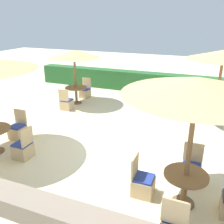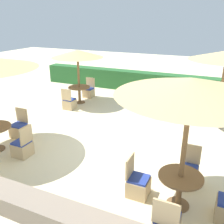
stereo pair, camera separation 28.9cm
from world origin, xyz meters
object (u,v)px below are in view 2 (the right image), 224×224
(round_table_back_left, at_px, (79,91))
(patio_chair_front_left_north, at_px, (19,129))
(patio_chair_back_left_south, at_px, (69,103))
(patio_chair_front_right_west, at_px, (138,185))
(patio_chair_front_left_east, at_px, (23,147))
(patio_chair_back_left_north, at_px, (89,92))
(patio_chair_front_right_north, at_px, (188,173))
(patio_chair_back_right_north, at_px, (218,108))
(round_table_front_right, at_px, (180,184))
(round_table_back_right, at_px, (218,109))
(parasol_front_right, at_px, (191,87))
(parasol_back_left, at_px, (77,54))

(round_table_back_left, relative_size, patio_chair_front_left_north, 1.06)
(patio_chair_back_left_south, height_order, patio_chair_front_right_west, same)
(patio_chair_back_left_south, bearing_deg, patio_chair_front_left_east, -76.20)
(patio_chair_back_left_north, bearing_deg, patio_chair_front_left_east, 100.10)
(patio_chair_front_left_east, relative_size, patio_chair_front_right_west, 1.00)
(patio_chair_back_left_north, bearing_deg, patio_chair_front_right_north, 137.42)
(patio_chair_front_left_east, distance_m, patio_chair_front_right_north, 4.50)
(patio_chair_back_right_north, height_order, patio_chair_front_right_west, same)
(patio_chair_front_right_north, bearing_deg, round_table_front_right, 86.24)
(round_table_front_right, bearing_deg, round_table_back_right, 84.11)
(parasol_front_right, relative_size, round_table_front_right, 3.04)
(patio_chair_back_right_north, height_order, parasol_front_right, parasol_front_right)
(parasol_back_left, relative_size, round_table_back_left, 2.42)
(patio_chair_back_left_south, bearing_deg, patio_chair_back_right_north, 18.12)
(parasol_back_left, relative_size, patio_chair_front_right_west, 2.57)
(patio_chair_back_left_north, bearing_deg, patio_chair_front_right_west, 127.41)
(round_table_back_right, distance_m, patio_chair_back_left_south, 5.93)
(patio_chair_back_right_north, bearing_deg, parasol_back_left, 9.76)
(patio_chair_front_left_east, relative_size, patio_chair_front_right_north, 1.00)
(patio_chair_front_left_north, bearing_deg, parasol_front_right, 167.97)
(parasol_back_left, relative_size, patio_chair_back_left_south, 2.57)
(parasol_back_left, height_order, patio_chair_back_left_north, parasol_back_left)
(patio_chair_back_right_north, height_order, patio_chair_back_left_north, same)
(patio_chair_back_left_north, xyz_separation_m, round_table_front_right, (5.41, -5.89, 0.28))
(parasol_front_right, xyz_separation_m, patio_chair_front_right_west, (-0.89, -0.02, -2.31))
(round_table_back_right, height_order, patio_chair_back_left_north, patio_chair_back_left_north)
(parasol_front_right, bearing_deg, round_table_back_right, 84.11)
(round_table_back_right, distance_m, round_table_front_right, 4.99)
(patio_chair_back_left_south, bearing_deg, round_table_front_right, -37.23)
(patio_chair_front_left_north, bearing_deg, round_table_back_right, -147.03)
(patio_chair_back_left_north, bearing_deg, round_table_back_right, 171.15)
(parasol_back_left, bearing_deg, round_table_back_right, 0.06)
(parasol_back_left, xyz_separation_m, patio_chair_front_right_north, (5.43, -4.10, -1.96))
(patio_chair_back_right_north, height_order, patio_chair_front_left_east, same)
(patio_chair_back_right_north, height_order, patio_chair_front_right_north, same)
(round_table_back_left, xyz_separation_m, patio_chair_front_left_east, (0.97, -4.73, -0.32))
(patio_chair_back_left_south, xyz_separation_m, patio_chair_front_right_north, (5.40, -3.19, 0.00))
(patio_chair_back_right_north, distance_m, patio_chair_front_left_east, 7.56)
(patio_chair_back_left_south, distance_m, patio_chair_front_left_north, 2.91)
(parasol_front_right, bearing_deg, patio_chair_back_left_south, 142.77)
(parasol_back_left, distance_m, patio_chair_front_left_north, 4.29)
(patio_chair_front_left_north, distance_m, patio_chair_front_right_north, 5.44)
(patio_chair_front_left_east, xyz_separation_m, patio_chair_front_right_west, (3.51, -0.25, 0.00))
(parasol_front_right, bearing_deg, patio_chair_front_left_north, 167.97)
(patio_chair_front_left_east, height_order, round_table_front_right, patio_chair_front_left_east)
(round_table_back_left, xyz_separation_m, patio_chair_front_right_north, (5.43, -4.10, -0.32))
(patio_chair_front_right_west, bearing_deg, patio_chair_back_left_south, -132.50)
(round_table_back_left, height_order, patio_chair_front_right_west, patio_chair_front_right_west)
(parasol_back_left, xyz_separation_m, patio_chair_back_left_north, (-0.03, 0.93, -1.96))
(round_table_back_right, distance_m, round_table_back_left, 5.89)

